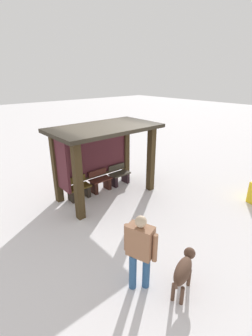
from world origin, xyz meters
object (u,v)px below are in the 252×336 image
(bench_center_inside, at_px, (100,183))
(person_walking, at_px, (140,248))
(bus_shelter, at_px, (100,145))
(dog, at_px, (184,269))
(bench_left_inside, at_px, (79,190))
(bench_right_inside, at_px, (119,176))

(bench_center_inside, bearing_deg, person_walking, -114.86)
(bus_shelter, relative_size, bench_center_inside, 4.51)
(bench_center_inside, bearing_deg, bus_shelter, -111.27)
(bench_center_inside, bearing_deg, dog, -105.44)
(bench_center_inside, distance_m, dog, 4.56)
(bench_left_inside, distance_m, bench_right_inside, 1.70)
(bench_left_inside, height_order, person_walking, person_walking)
(bench_center_inside, distance_m, bench_right_inside, 0.85)
(person_walking, bearing_deg, bench_right_inside, 55.55)
(bench_center_inside, bearing_deg, bench_left_inside, -179.94)
(dog, bearing_deg, person_walking, 133.89)
(bus_shelter, bearing_deg, dog, -105.13)
(dog, bearing_deg, bus_shelter, 74.87)
(bench_left_inside, bearing_deg, bench_center_inside, 0.06)
(bench_right_inside, bearing_deg, bench_center_inside, 179.92)
(person_walking, bearing_deg, dog, -46.11)
(bench_left_inside, relative_size, person_walking, 0.48)
(bench_left_inside, bearing_deg, bus_shelter, -15.69)
(bus_shelter, relative_size, dog, 3.44)
(person_walking, bearing_deg, bench_left_inside, 76.46)
(bench_center_inside, relative_size, person_walking, 0.48)
(bus_shelter, relative_size, bench_right_inside, 4.51)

